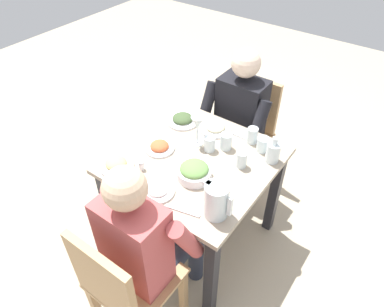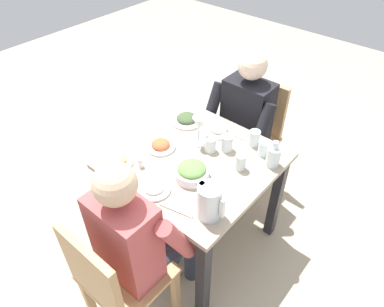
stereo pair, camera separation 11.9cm
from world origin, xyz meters
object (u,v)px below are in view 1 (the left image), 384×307
(water_glass_far_right, at_px, (242,160))
(diner_far, at_px, (233,125))
(water_glass_by_pitcher, at_px, (252,135))
(diner_near, at_px, (149,238))
(dining_table, at_px, (195,174))
(plate_rice_curry, at_px, (160,147))
(plate_dolmas, at_px, (183,119))
(water_pitcher, at_px, (216,201))
(wine_glass, at_px, (197,125))
(salad_bowl, at_px, (194,171))
(plate_fries, at_px, (116,164))
(oil_carafe, at_px, (273,153))
(plate_beans, at_px, (215,128))
(chair_far, at_px, (246,128))
(water_glass_near_left, at_px, (263,144))
(chair_near, at_px, (123,285))
(water_glass_far_left, at_px, (226,141))
(salt_shaker, at_px, (141,166))
(water_glass_near_right, at_px, (210,144))
(plate_yoghurt, at_px, (158,191))

(water_glass_far_right, bearing_deg, diner_far, 124.68)
(water_glass_by_pitcher, bearing_deg, diner_near, -96.20)
(diner_near, xyz_separation_m, water_glass_far_right, (0.15, 0.63, 0.15))
(dining_table, bearing_deg, water_glass_far_right, 21.69)
(plate_rice_curry, distance_m, plate_dolmas, 0.31)
(water_pitcher, xyz_separation_m, water_glass_far_right, (-0.07, 0.37, -0.05))
(wine_glass, bearing_deg, salad_bowl, -57.74)
(plate_fries, distance_m, oil_carafe, 0.89)
(diner_far, relative_size, plate_beans, 5.85)
(water_glass_far_right, bearing_deg, plate_rice_curry, -161.57)
(diner_near, xyz_separation_m, diner_far, (-0.15, 1.06, 0.00))
(diner_near, relative_size, salad_bowl, 6.14)
(plate_beans, xyz_separation_m, plate_fries, (-0.26, -0.62, 0.00))
(oil_carafe, bearing_deg, chair_far, 130.39)
(salad_bowl, distance_m, water_glass_near_left, 0.46)
(chair_near, height_order, chair_far, same)
(water_glass_far_left, distance_m, salt_shaker, 0.52)
(water_pitcher, height_order, plate_fries, water_pitcher)
(water_glass_near_left, relative_size, wine_glass, 0.46)
(dining_table, bearing_deg, chair_near, -82.38)
(wine_glass, bearing_deg, water_glass_by_pitcher, 38.99)
(diner_far, distance_m, plate_fries, 0.90)
(chair_far, distance_m, water_glass_far_left, 0.64)
(water_glass_near_right, bearing_deg, water_glass_far_right, -3.63)
(diner_far, xyz_separation_m, oil_carafe, (0.42, -0.29, 0.16))
(dining_table, height_order, diner_far, diner_far)
(chair_far, height_order, water_glass_near_left, chair_far)
(chair_near, distance_m, diner_far, 1.28)
(water_glass_far_left, bearing_deg, plate_yoghurt, -99.94)
(diner_far, xyz_separation_m, wine_glass, (-0.02, -0.41, 0.24))
(chair_near, height_order, plate_rice_curry, chair_near)
(plate_beans, xyz_separation_m, salt_shaker, (-0.13, -0.55, 0.01))
(plate_beans, relative_size, plate_yoghurt, 1.14)
(plate_fries, xyz_separation_m, wine_glass, (0.25, 0.43, 0.12))
(water_pitcher, distance_m, plate_fries, 0.65)
(water_glass_far_right, distance_m, wine_glass, 0.33)
(chair_far, height_order, water_pitcher, water_pitcher)
(water_glass_by_pitcher, relative_size, water_glass_near_right, 1.11)
(plate_fries, xyz_separation_m, water_glass_far_right, (0.57, 0.42, 0.03))
(salad_bowl, distance_m, plate_dolmas, 0.53)
(diner_far, bearing_deg, water_glass_far_right, -55.32)
(plate_fries, height_order, water_glass_far_right, water_glass_far_right)
(plate_rice_curry, bearing_deg, oil_carafe, 27.13)
(dining_table, xyz_separation_m, water_pitcher, (0.32, -0.27, 0.23))
(dining_table, distance_m, water_glass_near_left, 0.44)
(wine_glass, bearing_deg, water_glass_far_right, -3.29)
(salad_bowl, xyz_separation_m, wine_glass, (-0.15, 0.25, 0.10))
(wine_glass, xyz_separation_m, salt_shaker, (-0.12, -0.37, -0.11))
(water_pitcher, xyz_separation_m, plate_dolmas, (-0.60, 0.52, -0.08))
(water_glass_far_right, bearing_deg, water_pitcher, -78.94)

